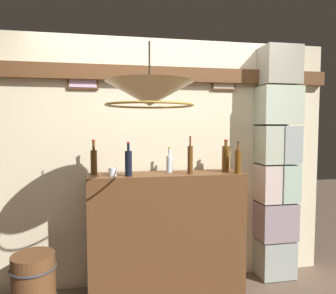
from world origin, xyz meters
TOP-DOWN VIEW (x-y plane):
  - panelled_rear_partition at (-0.00, 1.10)m, footprint 3.45×0.15m
  - stone_pillar at (1.17, 0.96)m, footprint 0.41×0.33m
  - bar_shelf_unit at (0.00, 0.84)m, footprint 1.44×0.36m
  - liquor_bottle_rum at (0.58, 0.85)m, footprint 0.07×0.07m
  - liquor_bottle_amaro at (0.03, 0.91)m, footprint 0.06×0.06m
  - liquor_bottle_vermouth at (-0.36, 0.75)m, footprint 0.06×0.06m
  - liquor_bottle_tequila at (0.65, 0.72)m, footprint 0.06×0.06m
  - liquor_bottle_bourbon at (-0.66, 0.90)m, footprint 0.06×0.06m
  - liquor_bottle_port at (0.20, 0.77)m, footprint 0.05×0.05m
  - glass_tumbler_rocks at (-0.50, 0.78)m, footprint 0.07×0.07m
  - pendant_lamp at (-0.25, 0.14)m, footprint 0.60×0.60m
  - wooden_barrel at (-1.16, 0.71)m, footprint 0.38×0.38m

SIDE VIEW (x-z plane):
  - wooden_barrel at x=-1.16m, z-range 0.00..0.51m
  - bar_shelf_unit at x=0.00m, z-range 0.00..1.14m
  - glass_tumbler_rocks at x=-0.50m, z-range 1.14..1.21m
  - stone_pillar at x=1.17m, z-range 0.02..2.38m
  - liquor_bottle_amaro at x=0.03m, z-range 1.10..1.34m
  - liquor_bottle_tequila at x=0.65m, z-range 1.10..1.40m
  - liquor_bottle_vermouth at x=-0.36m, z-range 1.11..1.41m
  - liquor_bottle_bourbon at x=-0.66m, z-range 1.10..1.42m
  - liquor_bottle_rum at x=0.58m, z-range 1.11..1.42m
  - liquor_bottle_port at x=0.20m, z-range 1.10..1.45m
  - panelled_rear_partition at x=0.00m, z-range 0.06..2.49m
  - pendant_lamp at x=-0.25m, z-range 1.57..2.01m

